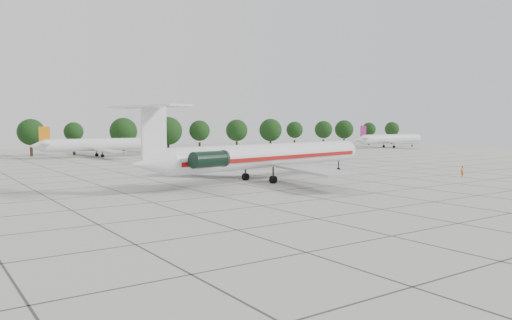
{
  "coord_description": "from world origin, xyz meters",
  "views": [
    {
      "loc": [
        -35.95,
        -47.31,
        7.99
      ],
      "look_at": [
        -0.64,
        3.7,
        3.5
      ],
      "focal_mm": 35.0,
      "sensor_mm": 36.0,
      "label": 1
    }
  ],
  "objects_px": {
    "ground_crew": "(462,171)",
    "bg_airliner_e": "(391,139)",
    "bg_airliner_c": "(103,145)",
    "main_airliner": "(262,156)"
  },
  "relations": [
    {
      "from": "main_airliner",
      "to": "ground_crew",
      "type": "xyz_separation_m",
      "value": [
        28.2,
        -12.47,
        -2.72
      ]
    },
    {
      "from": "main_airliner",
      "to": "bg_airliner_c",
      "type": "xyz_separation_m",
      "value": [
        -1.83,
        64.42,
        -0.67
      ]
    },
    {
      "from": "ground_crew",
      "to": "bg_airliner_c",
      "type": "bearing_deg",
      "value": -89.2
    },
    {
      "from": "ground_crew",
      "to": "bg_airliner_e",
      "type": "relative_size",
      "value": 0.06
    },
    {
      "from": "bg_airliner_e",
      "to": "bg_airliner_c",
      "type": "bearing_deg",
      "value": 175.12
    },
    {
      "from": "main_airliner",
      "to": "bg_airliner_e",
      "type": "distance_m",
      "value": 108.96
    },
    {
      "from": "bg_airliner_c",
      "to": "bg_airliner_e",
      "type": "bearing_deg",
      "value": -4.88
    },
    {
      "from": "ground_crew",
      "to": "bg_airliner_c",
      "type": "distance_m",
      "value": 82.57
    },
    {
      "from": "main_airliner",
      "to": "bg_airliner_c",
      "type": "height_order",
      "value": "main_airliner"
    },
    {
      "from": "ground_crew",
      "to": "bg_airliner_c",
      "type": "height_order",
      "value": "bg_airliner_c"
    }
  ]
}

